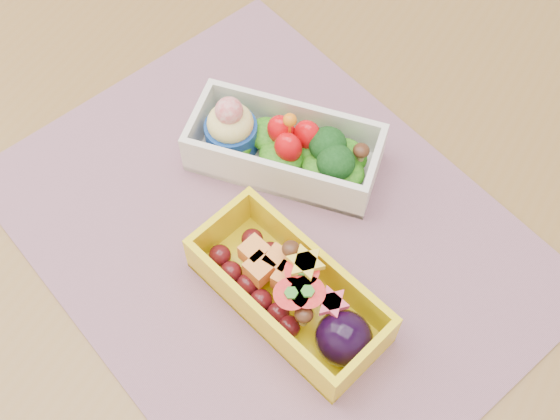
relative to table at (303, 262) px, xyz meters
The scene contains 4 objects.
table is the anchor object (origin of this frame).
placemat 0.11m from the table, 114.98° to the right, with size 0.46×0.35×0.00m, color gray.
bento_white 0.14m from the table, 141.86° to the left, with size 0.18×0.11×0.07m.
bento_yellow 0.16m from the table, 67.49° to the right, with size 0.18×0.11×0.06m.
Camera 1 is at (0.15, -0.30, 1.31)m, focal length 46.52 mm.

